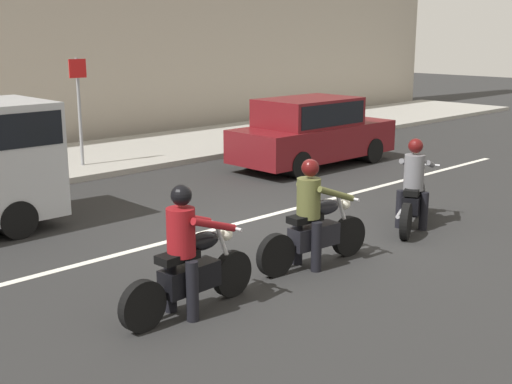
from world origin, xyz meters
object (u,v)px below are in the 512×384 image
object	(u,v)px
motorcycle_with_rider_olive	(313,222)
street_sign_post	(79,101)
motorcycle_with_rider_crimson	(188,261)
parked_sedan_maroon	(312,131)
motorcycle_with_rider_gray	(414,191)

from	to	relation	value
motorcycle_with_rider_olive	street_sign_post	size ratio (longest dim) A/B	0.80
motorcycle_with_rider_crimson	motorcycle_with_rider_olive	world-z (taller)	motorcycle_with_rider_crimson
motorcycle_with_rider_olive	motorcycle_with_rider_crimson	bearing A→B (deg)	-177.79
motorcycle_with_rider_olive	parked_sedan_maroon	world-z (taller)	parked_sedan_maroon
street_sign_post	motorcycle_with_rider_olive	bearing A→B (deg)	-97.13
motorcycle_with_rider_olive	street_sign_post	world-z (taller)	street_sign_post
motorcycle_with_rider_crimson	motorcycle_with_rider_olive	size ratio (longest dim) A/B	0.99
motorcycle_with_rider_crimson	motorcycle_with_rider_olive	bearing A→B (deg)	2.21
motorcycle_with_rider_olive	street_sign_post	xyz separation A→B (m)	(1.05, 8.42, 1.05)
parked_sedan_maroon	motorcycle_with_rider_gray	bearing A→B (deg)	-119.86
parked_sedan_maroon	motorcycle_with_rider_olive	bearing A→B (deg)	-138.09
motorcycle_with_rider_olive	parked_sedan_maroon	xyz separation A→B (m)	(5.53, 4.96, 0.23)
motorcycle_with_rider_gray	street_sign_post	xyz separation A→B (m)	(-1.70, 8.29, 1.06)
motorcycle_with_rider_crimson	street_sign_post	xyz separation A→B (m)	(3.40, 8.51, 1.04)
motorcycle_with_rider_gray	motorcycle_with_rider_crimson	bearing A→B (deg)	-177.49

